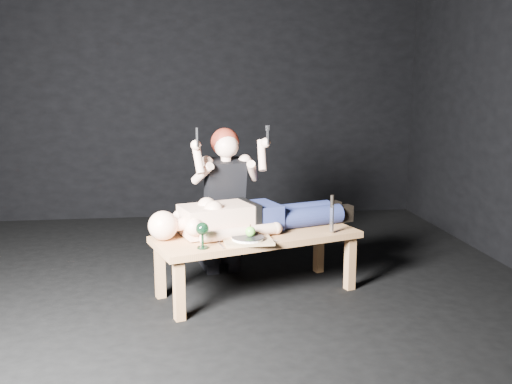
# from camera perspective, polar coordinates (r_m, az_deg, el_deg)

# --- Properties ---
(ground) EXTENTS (5.00, 5.00, 0.00)m
(ground) POSITION_cam_1_polar(r_m,az_deg,el_deg) (4.31, -4.26, -9.90)
(ground) COLOR black
(ground) RESTS_ON ground
(back_wall) EXTENTS (5.00, 0.00, 5.00)m
(back_wall) POSITION_cam_1_polar(r_m,az_deg,el_deg) (6.53, -5.71, 10.61)
(back_wall) COLOR black
(back_wall) RESTS_ON ground
(table) EXTENTS (1.58, 0.98, 0.45)m
(table) POSITION_cam_1_polar(r_m,az_deg,el_deg) (4.19, 0.09, -7.19)
(table) COLOR #B37940
(table) RESTS_ON ground
(lying_man) EXTENTS (1.54, 0.88, 0.26)m
(lying_man) POSITION_cam_1_polar(r_m,az_deg,el_deg) (4.22, -0.06, -2.05)
(lying_man) COLOR #DDAE90
(lying_man) RESTS_ON table
(kneeling_woman) EXTENTS (0.77, 0.83, 1.22)m
(kneeling_woman) POSITION_cam_1_polar(r_m,az_deg,el_deg) (4.54, -3.34, -0.77)
(kneeling_woman) COLOR black
(kneeling_woman) RESTS_ON ground
(serving_tray) EXTENTS (0.34, 0.26, 0.02)m
(serving_tray) POSITION_cam_1_polar(r_m,az_deg,el_deg) (3.91, -0.81, -4.92)
(serving_tray) COLOR tan
(serving_tray) RESTS_ON table
(plate) EXTENTS (0.23, 0.23, 0.02)m
(plate) POSITION_cam_1_polar(r_m,az_deg,el_deg) (3.91, -0.81, -4.66)
(plate) COLOR white
(plate) RESTS_ON serving_tray
(apple) EXTENTS (0.07, 0.07, 0.07)m
(apple) POSITION_cam_1_polar(r_m,az_deg,el_deg) (3.91, -0.56, -3.99)
(apple) COLOR #4C9B29
(apple) RESTS_ON plate
(goblet) EXTENTS (0.11, 0.11, 0.18)m
(goblet) POSITION_cam_1_polar(r_m,az_deg,el_deg) (3.77, -5.38, -4.34)
(goblet) COLOR black
(goblet) RESTS_ON table
(fork_flat) EXTENTS (0.04, 0.16, 0.01)m
(fork_flat) POSITION_cam_1_polar(r_m,az_deg,el_deg) (3.84, -3.53, -5.34)
(fork_flat) COLOR #B2B2B7
(fork_flat) RESTS_ON table
(knife_flat) EXTENTS (0.07, 0.15, 0.01)m
(knife_flat) POSITION_cam_1_polar(r_m,az_deg,el_deg) (3.99, 1.51, -4.73)
(knife_flat) COLOR #B2B2B7
(knife_flat) RESTS_ON table
(spoon_flat) EXTENTS (0.12, 0.12, 0.01)m
(spoon_flat) POSITION_cam_1_polar(r_m,az_deg,el_deg) (4.03, 0.37, -4.54)
(spoon_flat) COLOR #B2B2B7
(spoon_flat) RESTS_ON table
(carving_knife) EXTENTS (0.05, 0.05, 0.28)m
(carving_knife) POSITION_cam_1_polar(r_m,az_deg,el_deg) (4.16, 7.61, -2.21)
(carving_knife) COLOR #B2B2B7
(carving_knife) RESTS_ON table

